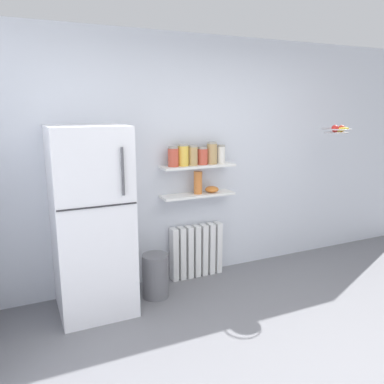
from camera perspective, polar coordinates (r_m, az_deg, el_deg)
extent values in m
plane|color=slate|center=(3.50, 12.71, -20.34)|extent=(7.04, 7.04, 0.00)
cube|color=silver|center=(4.31, 0.91, 4.77)|extent=(7.04, 0.10, 2.60)
cube|color=silver|center=(3.65, -14.47, -4.14)|extent=(0.66, 0.67, 1.72)
cube|color=#262628|center=(3.27, -13.56, -2.12)|extent=(0.65, 0.01, 0.01)
cylinder|color=#4C4C51|center=(3.25, -10.08, 2.97)|extent=(0.02, 0.02, 0.40)
cube|color=white|center=(4.31, -2.63, -9.11)|extent=(0.06, 0.12, 0.59)
cube|color=white|center=(4.34, -1.52, -8.93)|extent=(0.06, 0.12, 0.59)
cube|color=white|center=(4.37, -0.43, -8.75)|extent=(0.06, 0.12, 0.59)
cube|color=white|center=(4.41, 0.64, -8.58)|extent=(0.06, 0.12, 0.59)
cube|color=white|center=(4.44, 1.70, -8.40)|extent=(0.06, 0.12, 0.59)
cube|color=white|center=(4.48, 2.73, -8.22)|extent=(0.06, 0.12, 0.59)
cube|color=white|center=(4.52, 3.75, -8.04)|extent=(0.06, 0.12, 0.59)
cube|color=white|center=(4.19, 0.84, -0.42)|extent=(0.81, 0.22, 0.02)
cube|color=white|center=(4.13, 0.85, 3.82)|extent=(0.81, 0.22, 0.02)
cylinder|color=#C64C38|center=(4.01, -2.76, 5.05)|extent=(0.11, 0.11, 0.19)
cylinder|color=gray|center=(3.99, -2.77, 6.51)|extent=(0.10, 0.10, 0.02)
cylinder|color=yellow|center=(4.05, -1.29, 5.29)|extent=(0.11, 0.11, 0.21)
cylinder|color=gray|center=(4.04, -1.30, 6.89)|extent=(0.10, 0.10, 0.02)
cylinder|color=tan|center=(4.09, 0.15, 5.26)|extent=(0.10, 0.10, 0.19)
cylinder|color=gray|center=(4.08, 0.15, 6.72)|extent=(0.09, 0.09, 0.02)
cylinder|color=#C64C38|center=(4.14, 1.56, 5.18)|extent=(0.11, 0.11, 0.17)
cylinder|color=gray|center=(4.13, 1.56, 6.45)|extent=(0.10, 0.10, 0.02)
cylinder|color=tan|center=(4.19, 2.93, 5.59)|extent=(0.11, 0.11, 0.22)
cylinder|color=gray|center=(4.18, 2.95, 7.19)|extent=(0.10, 0.10, 0.02)
cylinder|color=silver|center=(4.25, 4.27, 5.41)|extent=(0.09, 0.09, 0.18)
cylinder|color=gray|center=(4.24, 4.29, 6.75)|extent=(0.08, 0.08, 0.02)
cylinder|color=#CC7033|center=(4.17, 0.88, 1.39)|extent=(0.09, 0.09, 0.24)
ellipsoid|color=orange|center=(4.26, 2.91, 0.40)|extent=(0.15, 0.15, 0.07)
cylinder|color=slate|center=(4.00, -5.36, -12.06)|extent=(0.26, 0.26, 0.44)
torus|color=#B2B2B7|center=(4.69, 20.33, 8.62)|extent=(0.33, 0.33, 0.01)
cylinder|color=#A8A8AD|center=(4.69, 20.29, 8.14)|extent=(0.26, 0.26, 0.01)
sphere|color=red|center=(4.74, 21.00, 8.65)|extent=(0.08, 0.08, 0.08)
sphere|color=red|center=(4.67, 20.16, 8.69)|extent=(0.08, 0.08, 0.08)
ellipsoid|color=yellow|center=(4.70, 20.93, 8.52)|extent=(0.17, 0.13, 0.07)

